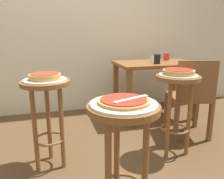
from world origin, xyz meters
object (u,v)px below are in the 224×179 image
object	(u,v)px
serving_plate_foreground	(124,104)
cup_near_edge	(157,59)
pizza_foreground	(124,101)
stool_middle	(177,97)
stool_foreground	(124,140)
serving_plate_middle	(178,75)
pizza_server_knife	(131,99)
serving_plate_leftside	(45,80)
pizza_middle	(179,72)
dining_table	(155,71)
cup_far_edge	(167,57)
wooden_chair	(191,95)
condiment_shaker	(152,59)
pizza_leftside	(45,76)
stool_leftside	(47,105)

from	to	relation	value
serving_plate_foreground	cup_near_edge	xyz separation A→B (m)	(0.92, 1.46, 0.05)
pizza_foreground	stool_middle	size ratio (longest dim) A/B	0.37
stool_foreground	serving_plate_middle	distance (m)	0.99
cup_near_edge	pizza_server_knife	distance (m)	1.73
pizza_foreground	stool_foreground	bearing A→B (deg)	-91.34
serving_plate_middle	serving_plate_leftside	distance (m)	1.12
pizza_middle	dining_table	distance (m)	1.00
serving_plate_middle	dining_table	xyz separation A→B (m)	(0.26, 0.95, -0.13)
stool_foreground	cup_far_edge	bearing A→B (deg)	55.53
cup_far_edge	wooden_chair	distance (m)	0.92
dining_table	condiment_shaker	size ratio (longest dim) A/B	12.92
dining_table	wooden_chair	size ratio (longest dim) A/B	1.21
dining_table	wooden_chair	distance (m)	0.71
pizza_leftside	pizza_server_knife	xyz separation A→B (m)	(0.43, -0.77, 0.00)
serving_plate_middle	pizza_leftside	xyz separation A→B (m)	(-1.12, 0.09, 0.03)
serving_plate_middle	condiment_shaker	xyz separation A→B (m)	(0.21, 0.97, 0.03)
cup_far_edge	wooden_chair	xyz separation A→B (m)	(-0.15, -0.84, -0.32)
condiment_shaker	pizza_middle	bearing A→B (deg)	-102.12
pizza_foreground	cup_near_edge	size ratio (longest dim) A/B	2.37
pizza_foreground	pizza_server_knife	xyz separation A→B (m)	(0.03, -0.02, 0.01)
stool_leftside	pizza_leftside	size ratio (longest dim) A/B	3.06
serving_plate_foreground	pizza_server_knife	size ratio (longest dim) A/B	1.60
stool_middle	cup_near_edge	xyz separation A→B (m)	(0.20, 0.81, 0.25)
dining_table	pizza_server_knife	distance (m)	1.88
stool_foreground	stool_middle	size ratio (longest dim) A/B	1.00
serving_plate_leftside	serving_plate_middle	bearing A→B (deg)	-4.79
stool_middle	serving_plate_middle	xyz separation A→B (m)	(-0.00, 0.00, 0.20)
cup_far_edge	serving_plate_middle	bearing A→B (deg)	-114.00
pizza_leftside	pizza_foreground	bearing A→B (deg)	-61.56
pizza_middle	pizza_foreground	bearing A→B (deg)	-137.67
condiment_shaker	wooden_chair	distance (m)	0.78
pizza_server_knife	stool_foreground	bearing A→B (deg)	125.11
serving_plate_foreground	stool_middle	distance (m)	0.99
pizza_leftside	pizza_server_knife	world-z (taller)	pizza_leftside
pizza_leftside	serving_plate_foreground	bearing A→B (deg)	-61.56
pizza_middle	cup_near_edge	world-z (taller)	cup_near_edge
pizza_middle	stool_leftside	bearing A→B (deg)	175.21
condiment_shaker	dining_table	bearing A→B (deg)	-17.25
stool_middle	condiment_shaker	distance (m)	1.02
pizza_middle	dining_table	bearing A→B (deg)	74.95
stool_middle	stool_foreground	bearing A→B (deg)	-137.67
cup_near_edge	stool_middle	bearing A→B (deg)	-103.85
stool_middle	wooden_chair	size ratio (longest dim) A/B	0.88
stool_leftside	pizza_server_knife	xyz separation A→B (m)	(0.43, -0.77, 0.23)
stool_foreground	serving_plate_foreground	distance (m)	0.20
pizza_foreground	condiment_shaker	size ratio (longest dim) A/B	3.41
cup_far_edge	pizza_server_knife	xyz separation A→B (m)	(-1.18, -1.78, -0.01)
wooden_chair	serving_plate_leftside	bearing A→B (deg)	-173.22
serving_plate_middle	pizza_leftside	distance (m)	1.12
pizza_leftside	cup_near_edge	size ratio (longest dim) A/B	2.12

